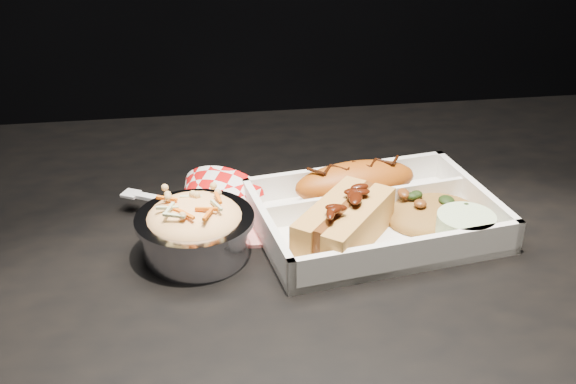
% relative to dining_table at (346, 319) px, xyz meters
% --- Properties ---
extents(dining_table, '(1.20, 0.80, 0.75)m').
position_rel_dining_table_xyz_m(dining_table, '(0.00, 0.00, 0.00)').
color(dining_table, black).
rests_on(dining_table, ground).
extents(food_tray, '(0.28, 0.22, 0.04)m').
position_rel_dining_table_xyz_m(food_tray, '(0.03, 0.04, 0.10)').
color(food_tray, white).
rests_on(food_tray, dining_table).
extents(fried_pastry, '(0.15, 0.08, 0.05)m').
position_rel_dining_table_xyz_m(fried_pastry, '(0.03, 0.09, 0.12)').
color(fried_pastry, '#A04A10').
rests_on(fried_pastry, food_tray).
extents(hotdog, '(0.12, 0.14, 0.06)m').
position_rel_dining_table_xyz_m(hotdog, '(-0.01, 0.00, 0.12)').
color(hotdog, gold).
rests_on(hotdog, food_tray).
extents(fried_rice_mound, '(0.12, 0.10, 0.03)m').
position_rel_dining_table_xyz_m(fried_rice_mound, '(0.10, 0.04, 0.11)').
color(fried_rice_mound, olive).
rests_on(fried_rice_mound, food_tray).
extents(cupcake_liner, '(0.06, 0.06, 0.03)m').
position_rel_dining_table_xyz_m(cupcake_liner, '(0.12, -0.01, 0.11)').
color(cupcake_liner, '#B8D5A1').
rests_on(cupcake_liner, food_tray).
extents(foil_coleslaw_cup, '(0.12, 0.12, 0.07)m').
position_rel_dining_table_xyz_m(foil_coleslaw_cup, '(-0.16, 0.01, 0.12)').
color(foil_coleslaw_cup, silver).
rests_on(foil_coleslaw_cup, dining_table).
extents(napkin_fork, '(0.16, 0.14, 0.10)m').
position_rel_dining_table_xyz_m(napkin_fork, '(-0.15, 0.07, 0.11)').
color(napkin_fork, red).
rests_on(napkin_fork, dining_table).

